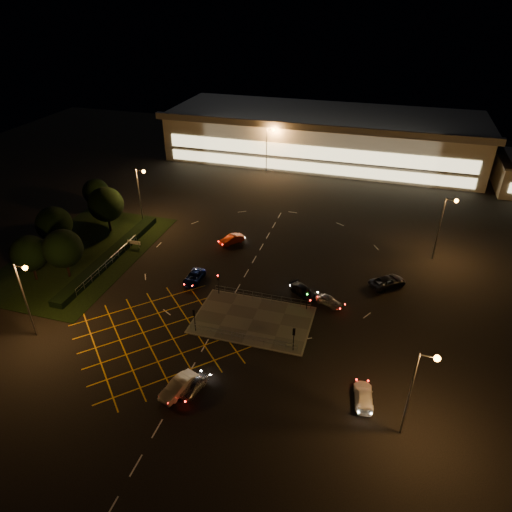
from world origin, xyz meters
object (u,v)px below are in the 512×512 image
(signal_sw, at_px, (194,316))
(car_queue_white, at_px, (179,386))
(car_circ_red, at_px, (232,239))
(car_approach_white, at_px, (364,396))
(car_near_silver, at_px, (193,386))
(car_right_silver, at_px, (329,300))
(car_left_blue, at_px, (194,277))
(car_far_dkgrey, at_px, (304,291))
(signal_nw, at_px, (218,280))
(signal_se, at_px, (294,335))
(car_east_grey, at_px, (388,282))
(signal_ne, at_px, (307,295))

(signal_sw, height_order, car_queue_white, signal_sw)
(car_circ_red, relative_size, car_approach_white, 0.94)
(car_near_silver, distance_m, car_right_silver, 21.61)
(car_left_blue, relative_size, car_far_dkgrey, 1.03)
(signal_nw, distance_m, car_queue_white, 17.43)
(car_far_dkgrey, bearing_deg, car_circ_red, 91.11)
(signal_se, height_order, car_east_grey, signal_se)
(car_circ_red, bearing_deg, signal_sw, -43.37)
(car_approach_white, bearing_deg, signal_se, -39.81)
(signal_nw, bearing_deg, car_queue_white, -83.07)
(signal_se, height_order, car_queue_white, signal_se)
(car_east_grey, bearing_deg, car_queue_white, 101.84)
(signal_sw, bearing_deg, car_circ_red, -82.32)
(signal_se, bearing_deg, car_east_grey, -120.56)
(signal_nw, height_order, car_east_grey, signal_nw)
(car_queue_white, bearing_deg, car_circ_red, 118.77)
(car_far_dkgrey, distance_m, car_circ_red, 17.67)
(car_east_grey, height_order, car_approach_white, car_east_grey)
(car_circ_red, bearing_deg, signal_ne, -3.87)
(signal_sw, relative_size, signal_se, 1.00)
(car_queue_white, height_order, car_approach_white, car_queue_white)
(car_queue_white, xyz_separation_m, car_left_blue, (-6.53, 19.23, -0.12))
(car_approach_white, bearing_deg, car_far_dkgrey, -68.26)
(car_left_blue, height_order, car_approach_white, car_approach_white)
(signal_sw, height_order, car_circ_red, signal_sw)
(signal_se, height_order, car_right_silver, signal_se)
(signal_nw, bearing_deg, car_near_silver, -78.28)
(signal_ne, height_order, car_queue_white, signal_ne)
(signal_ne, relative_size, car_circ_red, 0.75)
(car_near_silver, height_order, car_right_silver, car_right_silver)
(car_queue_white, relative_size, car_east_grey, 0.86)
(signal_sw, xyz_separation_m, car_left_blue, (-4.44, 10.00, -1.74))
(signal_se, distance_m, car_circ_red, 26.51)
(car_far_dkgrey, distance_m, car_approach_white, 18.58)
(car_near_silver, height_order, car_queue_white, car_queue_white)
(signal_nw, xyz_separation_m, car_left_blue, (-4.44, 2.01, -1.74))
(car_near_silver, relative_size, car_queue_white, 0.80)
(car_circ_red, bearing_deg, car_approach_white, -10.23)
(signal_nw, height_order, car_queue_white, signal_nw)
(car_circ_red, bearing_deg, car_east_grey, 26.53)
(car_east_grey, bearing_deg, car_far_dkgrey, 76.11)
(signal_sw, xyz_separation_m, car_east_grey, (21.69, 16.41, -1.63))
(signal_se, xyz_separation_m, car_far_dkgrey, (-0.99, 10.99, -1.73))
(car_near_silver, relative_size, car_approach_white, 0.81)
(car_far_dkgrey, relative_size, car_east_grey, 0.83)
(car_approach_white, bearing_deg, car_right_silver, -77.20)
(signal_ne, relative_size, car_far_dkgrey, 0.71)
(signal_nw, xyz_separation_m, car_right_silver, (14.52, 1.93, -1.74))
(signal_sw, relative_size, car_left_blue, 0.69)
(car_queue_white, xyz_separation_m, car_circ_red, (-5.04, 31.07, -0.06))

